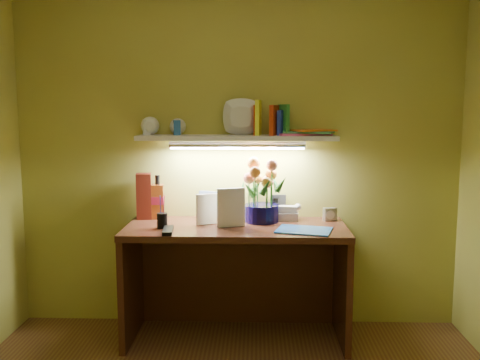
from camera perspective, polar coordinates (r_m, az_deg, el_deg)
name	(u,v)px	position (r m, az deg, el deg)	size (l,w,h in m)	color
desk	(236,283)	(3.50, -0.42, -10.91)	(1.40, 0.60, 0.75)	#3D1D10
flower_bouquet	(261,192)	(3.49, 2.30, -1.28)	(0.25, 0.25, 0.40)	#0A0734
telephone	(284,212)	(3.59, 4.77, -3.38)	(0.18, 0.14, 0.11)	beige
desk_clock	(330,214)	(3.60, 9.57, -3.62)	(0.09, 0.04, 0.09)	#A9AAAE
whisky_bottle	(158,197)	(3.64, -8.77, -1.80)	(0.08, 0.08, 0.30)	#A94B18
whisky_box	(144,196)	(3.65, -10.21, -1.71)	(0.10, 0.10, 0.31)	#59180C
pen_cup	(162,215)	(3.36, -8.31, -3.76)	(0.07, 0.07, 0.16)	black
art_card	(212,206)	(3.58, -3.01, -2.74)	(0.19, 0.04, 0.19)	white
tv_remote	(168,230)	(3.26, -7.68, -5.34)	(0.06, 0.20, 0.02)	black
blue_folder	(304,230)	(3.29, 6.84, -5.34)	(0.32, 0.24, 0.01)	blue
desk_book_a	(196,210)	(3.41, -4.70, -3.19)	(0.15, 0.02, 0.20)	white
desk_book_b	(217,208)	(3.33, -2.46, -3.03)	(0.18, 0.02, 0.25)	white
wall_shelf	(240,132)	(3.51, 0.05, 5.15)	(1.30, 0.33, 0.26)	white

